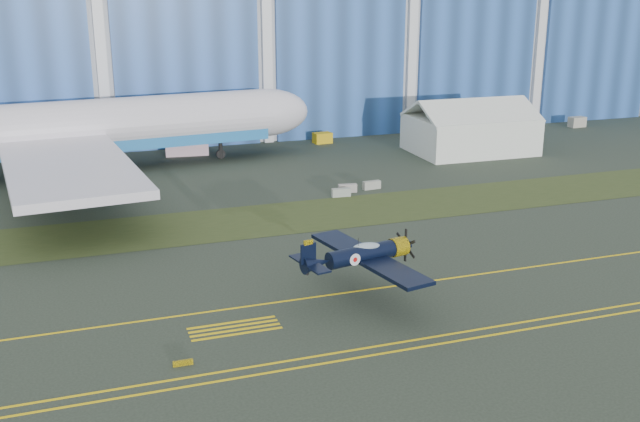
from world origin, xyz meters
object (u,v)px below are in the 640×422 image
object	(u,v)px
jetliner	(54,70)
shipping_container	(187,146)
tent	(470,125)
warbird	(362,254)
tug	(322,138)

from	to	relation	value
jetliner	shipping_container	bearing A→B (deg)	13.90
jetliner	tent	distance (m)	52.53
tent	shipping_container	bearing A→B (deg)	164.57
shipping_container	warbird	bearing A→B (deg)	-78.85
warbird	jetliner	xyz separation A→B (m)	(-19.50, 45.65, 8.79)
warbird	tent	world-z (taller)	tent
warbird	tug	world-z (taller)	warbird
warbird	tent	bearing A→B (deg)	40.28
jetliner	tug	distance (m)	37.31
shipping_container	tug	distance (m)	19.40
jetliner	tug	size ratio (longest dim) A/B	29.95
tent	tug	xyz separation A→B (m)	(-16.72, 11.82, -2.89)
jetliner	tent	bearing A→B (deg)	-11.25
warbird	shipping_container	size ratio (longest dim) A/B	2.54
jetliner	tug	bearing A→B (deg)	5.33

